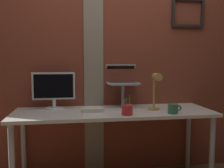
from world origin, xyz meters
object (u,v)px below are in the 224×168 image
at_px(desk_lamp, 156,87).
at_px(laptop, 122,78).
at_px(pen_cup, 127,110).
at_px(monitor, 54,88).
at_px(coffee_mug, 173,109).

bearing_deg(desk_lamp, laptop, 131.76).
xyz_separation_m(desk_lamp, pen_cup, (-0.31, -0.16, -0.18)).
relative_size(monitor, laptop, 1.28).
height_order(pen_cup, coffee_mug, pen_cup).
height_order(desk_lamp, coffee_mug, desk_lamp).
relative_size(desk_lamp, pen_cup, 2.03).
distance_m(desk_lamp, pen_cup, 0.39).
bearing_deg(monitor, pen_cup, -30.99).
bearing_deg(laptop, pen_cup, -94.83).
height_order(monitor, coffee_mug, monitor).
height_order(monitor, pen_cup, monitor).
distance_m(monitor, laptop, 0.71).
relative_size(pen_cup, coffee_mug, 1.38).
bearing_deg(monitor, desk_lamp, -13.92).
distance_m(laptop, desk_lamp, 0.42).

